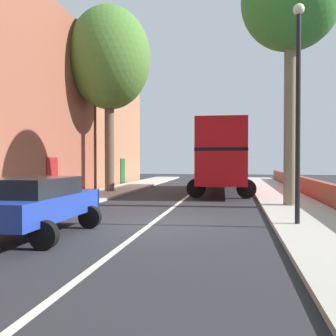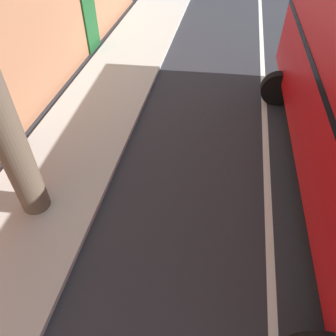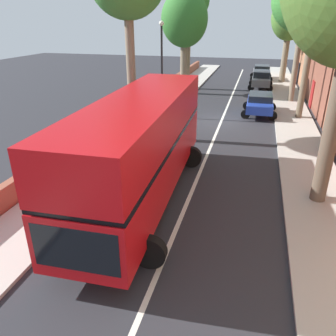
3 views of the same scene
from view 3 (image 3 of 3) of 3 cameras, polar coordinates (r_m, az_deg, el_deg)
The scene contains 15 objects.
ground_plane at distance 23.53m, azimuth 9.12°, elevation 7.87°, with size 84.00×84.00×0.00m, color #28282D.
road_centre_line at distance 23.53m, azimuth 9.12°, elevation 7.88°, with size 0.16×54.00×0.01m, color silver.
sidewalk_left at distance 23.57m, azimuth 21.11°, elevation 6.73°, with size 2.60×60.00×0.12m, color #B2ADA3.
sidewalk_right at distance 24.45m, azimuth -2.47°, elevation 8.93°, with size 2.60×60.00×0.12m, color #B2ADA3.
boundary_wall_right at distance 24.83m, azimuth -5.96°, elevation 10.09°, with size 0.36×54.00×0.98m, color brown.
double_decker_bus at distance 12.17m, azimuth -4.52°, elevation 4.15°, with size 3.80×10.76×4.06m.
parked_car_blue_left_0 at distance 25.79m, azimuth 15.55°, elevation 10.78°, with size 2.50×4.27×1.52m.
parked_car_grey_left_1 at distance 36.10m, azimuth 15.75°, elevation 14.58°, with size 2.44×4.30×1.74m.
parked_car_grey_left_2 at distance 41.37m, azimuth 15.80°, elevation 15.66°, with size 2.57×4.29×1.65m.
street_tree_right_1 at distance 34.48m, azimuth 3.53°, elevation 26.64°, with size 3.94×3.94×9.98m.
street_tree_left_4 at distance 39.88m, azimuth 20.30°, elevation 23.11°, with size 3.83×3.83×9.02m.
street_tree_right_5 at distance 32.02m, azimuth 2.85°, elevation 24.11°, with size 4.13×4.13×8.82m.
street_tree_left_6 at distance 30.20m, azimuth 22.61°, elevation 25.09°, with size 5.06×5.06×10.14m.
lamppost_right at distance 23.70m, azimuth -1.08°, elevation 17.69°, with size 0.32×0.32×6.31m.
litter_bin_right at distance 34.68m, azimuth 2.31°, elevation 14.49°, with size 0.55×0.55×1.03m.
Camera 3 is at (-2.14, 22.50, 6.53)m, focal length 35.38 mm.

